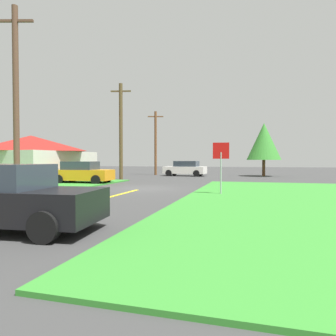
# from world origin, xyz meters

# --- Properties ---
(ground_plane) EXTENTS (120.00, 120.00, 0.00)m
(ground_plane) POSITION_xyz_m (0.00, 0.00, 0.00)
(ground_plane) COLOR #383838
(grass_verge_right) EXTENTS (12.00, 20.00, 0.08)m
(grass_verge_right) POSITION_xyz_m (9.44, -4.00, 0.04)
(grass_verge_right) COLOR #32852C
(grass_verge_right) RESTS_ON ground
(lane_stripe_center) EXTENTS (0.20, 14.00, 0.01)m
(lane_stripe_center) POSITION_xyz_m (0.00, -8.00, 0.01)
(lane_stripe_center) COLOR yellow
(lane_stripe_center) RESTS_ON ground
(stop_sign) EXTENTS (0.78, 0.16, 2.57)m
(stop_sign) POSITION_xyz_m (4.90, -2.41, 1.82)
(stop_sign) COLOR #9EA0A8
(stop_sign) RESTS_ON ground
(parked_car_near_building) EXTENTS (4.31, 2.31, 1.62)m
(parked_car_near_building) POSITION_xyz_m (-5.60, 2.36, 0.81)
(parked_car_near_building) COLOR orange
(parked_car_near_building) RESTS_ON ground
(car_behind_on_main_road) EXTENTS (4.62, 2.38, 1.62)m
(car_behind_on_main_road) POSITION_xyz_m (0.51, -11.13, 0.81)
(car_behind_on_main_road) COLOR black
(car_behind_on_main_road) RESTS_ON ground
(car_approaching_junction) EXTENTS (4.61, 2.40, 1.62)m
(car_approaching_junction) POSITION_xyz_m (-0.57, 14.66, 0.81)
(car_approaching_junction) COLOR white
(car_approaching_junction) RESTS_ON ground
(utility_pole_near) EXTENTS (1.77, 0.59, 9.27)m
(utility_pole_near) POSITION_xyz_m (-4.88, -4.82, 4.76)
(utility_pole_near) COLOR brown
(utility_pole_near) RESTS_ON ground
(utility_pole_mid) EXTENTS (1.78, 0.51, 8.51)m
(utility_pole_mid) POSITION_xyz_m (-4.88, 7.50, 4.36)
(utility_pole_mid) COLOR brown
(utility_pole_mid) RESTS_ON ground
(utility_pole_far) EXTENTS (1.76, 0.62, 7.32)m
(utility_pole_far) POSITION_xyz_m (-4.33, 15.82, 3.79)
(utility_pole_far) COLOR brown
(utility_pole_far) RESTS_ON ground
(oak_tree_left) EXTENTS (3.55, 3.55, 5.65)m
(oak_tree_left) POSITION_xyz_m (7.60, 16.28, 3.69)
(oak_tree_left) COLOR brown
(oak_tree_left) RESTS_ON ground
(barn) EXTENTS (8.99, 8.22, 3.81)m
(barn) POSITION_xyz_m (-11.70, 4.27, 1.90)
(barn) COLOR beige
(barn) RESTS_ON ground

